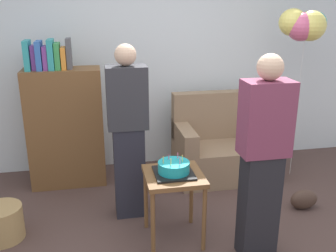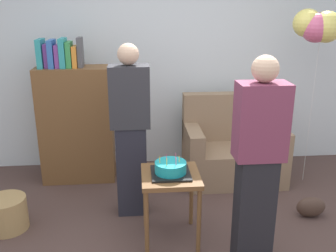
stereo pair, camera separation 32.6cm
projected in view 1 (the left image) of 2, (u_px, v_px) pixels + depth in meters
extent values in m
cube|color=silver|center=(160.00, 55.00, 4.55)|extent=(6.00, 0.10, 2.70)
cube|color=#8C7054|center=(223.00, 160.00, 4.43)|extent=(1.10, 0.70, 0.40)
cube|color=#8C7054|center=(218.00, 114.00, 4.54)|extent=(1.10, 0.16, 0.56)
cube|color=#8C7054|center=(184.00, 137.00, 4.25)|extent=(0.16, 0.70, 0.24)
cube|color=#8C7054|center=(263.00, 132.00, 4.42)|extent=(0.16, 0.70, 0.24)
cube|color=brown|center=(66.00, 128.00, 4.14)|extent=(0.80, 0.36, 1.30)
cube|color=teal|center=(28.00, 55.00, 3.84)|extent=(0.06, 0.25, 0.30)
cube|color=#7F3D93|center=(34.00, 58.00, 3.85)|extent=(0.04, 0.17, 0.25)
cube|color=#3366B7|center=(39.00, 55.00, 3.86)|extent=(0.06, 0.25, 0.29)
cube|color=#7F3D93|center=(46.00, 58.00, 3.88)|extent=(0.05, 0.22, 0.24)
cube|color=teal|center=(51.00, 54.00, 3.88)|extent=(0.06, 0.25, 0.30)
cube|color=#38934C|center=(58.00, 56.00, 3.89)|extent=(0.05, 0.21, 0.27)
cube|color=orange|center=(64.00, 58.00, 3.91)|extent=(0.05, 0.21, 0.22)
cube|color=#4C4C51|center=(69.00, 54.00, 3.91)|extent=(0.05, 0.17, 0.31)
cube|color=brown|center=(174.00, 176.00, 3.14)|extent=(0.48, 0.48, 0.04)
cylinder|color=brown|center=(153.00, 225.00, 3.00)|extent=(0.04, 0.04, 0.58)
cylinder|color=brown|center=(204.00, 219.00, 3.08)|extent=(0.04, 0.04, 0.58)
cylinder|color=brown|center=(146.00, 199.00, 3.39)|extent=(0.04, 0.04, 0.58)
cylinder|color=brown|center=(191.00, 195.00, 3.47)|extent=(0.04, 0.04, 0.58)
cube|color=black|center=(174.00, 173.00, 3.13)|extent=(0.32, 0.32, 0.02)
cylinder|color=teal|center=(174.00, 167.00, 3.11)|extent=(0.26, 0.26, 0.09)
cylinder|color=#F2CC4C|center=(182.00, 158.00, 3.10)|extent=(0.01, 0.01, 0.05)
cylinder|color=#EA668C|center=(178.00, 156.00, 3.16)|extent=(0.01, 0.01, 0.05)
cylinder|color=#EA668C|center=(169.00, 157.00, 3.14)|extent=(0.01, 0.01, 0.05)
cylinder|color=#F2CC4C|center=(163.00, 160.00, 3.07)|extent=(0.01, 0.01, 0.06)
cylinder|color=#F2CC4C|center=(171.00, 162.00, 3.02)|extent=(0.01, 0.01, 0.06)
cylinder|color=#EA668C|center=(180.00, 161.00, 3.04)|extent=(0.01, 0.01, 0.06)
cube|color=#23232D|center=(129.00, 172.00, 3.58)|extent=(0.28, 0.20, 0.88)
cube|color=#2D2D33|center=(127.00, 98.00, 3.35)|extent=(0.36, 0.22, 0.56)
sphere|color=#D1A889|center=(125.00, 55.00, 3.23)|extent=(0.19, 0.19, 0.19)
cube|color=black|center=(258.00, 206.00, 2.98)|extent=(0.28, 0.20, 0.88)
cube|color=#75334C|center=(266.00, 118.00, 2.76)|extent=(0.36, 0.22, 0.56)
sphere|color=#D1A889|center=(270.00, 67.00, 2.64)|extent=(0.19, 0.19, 0.19)
cylinder|color=#A88451|center=(2.00, 223.00, 3.27)|extent=(0.36, 0.36, 0.30)
ellipsoid|color=#473328|center=(304.00, 199.00, 3.76)|extent=(0.28, 0.14, 0.20)
cylinder|color=silver|center=(297.00, 104.00, 4.27)|extent=(0.00, 0.00, 1.74)
sphere|color=#2DADA8|center=(314.00, 24.00, 4.09)|extent=(0.27, 0.27, 0.27)
sphere|color=#D65B84|center=(301.00, 27.00, 3.98)|extent=(0.30, 0.30, 0.30)
sphere|color=#E5D666|center=(311.00, 26.00, 3.98)|extent=(0.32, 0.32, 0.32)
sphere|color=#E5D666|center=(292.00, 22.00, 4.01)|extent=(0.29, 0.29, 0.29)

